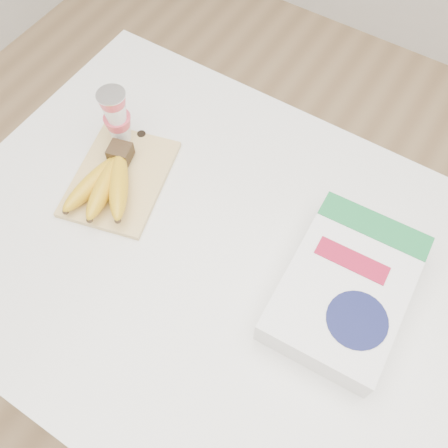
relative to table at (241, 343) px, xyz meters
name	(u,v)px	position (x,y,z in m)	size (l,w,h in m)	color
room	(260,156)	(0.00, 0.00, 0.86)	(4.00, 4.00, 4.00)	tan
table	(241,343)	(0.00, 0.00, 0.00)	(1.30, 0.87, 0.97)	silver
cutting_board	(120,178)	(-0.35, 0.04, 0.49)	(0.19, 0.26, 0.01)	#D6B375
bananas	(107,182)	(-0.35, 0.00, 0.53)	(0.16, 0.21, 0.07)	#382816
yogurt_stack	(116,116)	(-0.41, 0.13, 0.58)	(0.07, 0.06, 0.14)	white
cereal_box	(346,288)	(0.18, 0.06, 0.52)	(0.23, 0.33, 0.07)	white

